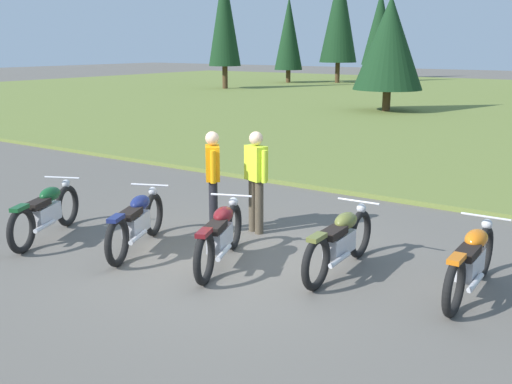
% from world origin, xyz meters
% --- Properties ---
extents(ground_plane, '(140.00, 140.00, 0.00)m').
position_xyz_m(ground_plane, '(0.00, 0.00, 0.00)').
color(ground_plane, '#605B54').
extents(motorcycle_british_green, '(1.02, 1.95, 0.88)m').
position_xyz_m(motorcycle_british_green, '(-3.06, -0.83, 0.44)').
color(motorcycle_british_green, black).
rests_on(motorcycle_british_green, ground).
extents(motorcycle_navy, '(1.00, 1.96, 0.88)m').
position_xyz_m(motorcycle_navy, '(-1.49, -0.38, 0.44)').
color(motorcycle_navy, black).
rests_on(motorcycle_navy, ground).
extents(motorcycle_maroon, '(0.95, 1.99, 0.88)m').
position_xyz_m(motorcycle_maroon, '(-0.06, -0.19, 0.44)').
color(motorcycle_maroon, black).
rests_on(motorcycle_maroon, ground).
extents(motorcycle_olive, '(0.62, 2.10, 0.88)m').
position_xyz_m(motorcycle_olive, '(1.44, 0.52, 0.44)').
color(motorcycle_olive, black).
rests_on(motorcycle_olive, ground).
extents(motorcycle_orange, '(0.62, 2.10, 0.88)m').
position_xyz_m(motorcycle_orange, '(3.10, 0.75, 0.44)').
color(motorcycle_orange, black).
rests_on(motorcycle_orange, ground).
extents(rider_in_hivis_vest, '(0.52, 0.33, 1.67)m').
position_xyz_m(rider_in_hivis_vest, '(-0.51, 1.33, 0.95)').
color(rider_in_hivis_vest, '#4C4233').
rests_on(rider_in_hivis_vest, ground).
extents(rider_checking_bike, '(0.40, 0.44, 1.67)m').
position_xyz_m(rider_checking_bike, '(-1.08, 0.93, 0.95)').
color(rider_checking_bike, black).
rests_on(rider_checking_bike, ground).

